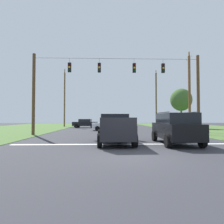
{
  "coord_description": "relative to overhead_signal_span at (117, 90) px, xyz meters",
  "views": [
    {
      "loc": [
        -1.13,
        -8.38,
        1.66
      ],
      "look_at": [
        -0.54,
        10.23,
        2.26
      ],
      "focal_mm": 30.99,
      "sensor_mm": 36.0,
      "label": 1
    }
  ],
  "objects": [
    {
      "name": "ground_plane",
      "position": [
        0.01,
        -11.09,
        -4.57
      ],
      "size": [
        120.0,
        120.0,
        0.0
      ],
      "primitive_type": "plane",
      "color": "#333338"
    },
    {
      "name": "stop_bar_stripe",
      "position": [
        0.01,
        -7.11,
        -4.57
      ],
      "size": [
        14.21,
        0.45,
        0.01
      ],
      "primitive_type": "cube",
      "color": "white",
      "rests_on": "ground"
    },
    {
      "name": "lane_dash_0",
      "position": [
        0.01,
        -1.11,
        -4.57
      ],
      "size": [
        2.5,
        0.15,
        0.01
      ],
      "primitive_type": "cube",
      "rotation": [
        0.0,
        0.0,
        1.57
      ],
      "color": "white",
      "rests_on": "ground"
    },
    {
      "name": "lane_dash_1",
      "position": [
        0.01,
        6.32,
        -4.57
      ],
      "size": [
        2.5,
        0.15,
        0.01
      ],
      "primitive_type": "cube",
      "rotation": [
        0.0,
        0.0,
        1.57
      ],
      "color": "white",
      "rests_on": "ground"
    },
    {
      "name": "lane_dash_2",
      "position": [
        0.01,
        11.42,
        -4.57
      ],
      "size": [
        2.5,
        0.15,
        0.01
      ],
      "primitive_type": "cube",
      "rotation": [
        0.0,
        0.0,
        1.57
      ],
      "color": "white",
      "rests_on": "ground"
    },
    {
      "name": "lane_dash_3",
      "position": [
        0.01,
        22.14,
        -4.57
      ],
      "size": [
        2.5,
        0.15,
        0.01
      ],
      "primitive_type": "cube",
      "rotation": [
        0.0,
        0.0,
        1.57
      ],
      "color": "white",
      "rests_on": "ground"
    },
    {
      "name": "overhead_signal_span",
      "position": [
        0.0,
        0.0,
        0.0
      ],
      "size": [
        17.02,
        0.31,
        8.16
      ],
      "color": "brown",
      "rests_on": "ground"
    },
    {
      "name": "pickup_truck",
      "position": [
        -0.54,
        -6.52,
        -3.61
      ],
      "size": [
        2.42,
        5.46,
        1.95
      ],
      "color": "black",
      "rests_on": "ground"
    },
    {
      "name": "suv_black",
      "position": [
        3.37,
        -7.11,
        -3.51
      ],
      "size": [
        2.29,
        4.84,
        2.05
      ],
      "color": "black",
      "rests_on": "ground"
    },
    {
      "name": "distant_car_crossing_white",
      "position": [
        -0.89,
        7.07,
        -3.78
      ],
      "size": [
        4.4,
        2.23,
        1.52
      ],
      "color": "silver",
      "rests_on": "ground"
    },
    {
      "name": "distant_car_oncoming",
      "position": [
        -4.78,
        14.82,
        -3.78
      ],
      "size": [
        4.45,
        2.33,
        1.52
      ],
      "color": "black",
      "rests_on": "ground"
    },
    {
      "name": "utility_pole_mid_right",
      "position": [
        9.31,
        4.21,
        0.3
      ],
      "size": [
        0.31,
        1.57,
        10.01
      ],
      "color": "brown",
      "rests_on": "ground"
    },
    {
      "name": "utility_pole_far_right",
      "position": [
        8.88,
        18.51,
        0.93
      ],
      "size": [
        0.29,
        1.61,
        11.24
      ],
      "color": "brown",
      "rests_on": "ground"
    },
    {
      "name": "utility_pole_mid_left",
      "position": [
        -9.23,
        18.55,
        0.96
      ],
      "size": [
        0.27,
        1.89,
        11.37
      ],
      "color": "brown",
      "rests_on": "ground"
    },
    {
      "name": "tree_roadside_right",
      "position": [
        11.63,
        12.77,
        0.21
      ],
      "size": [
        3.59,
        3.59,
        6.69
      ],
      "color": "brown",
      "rests_on": "ground"
    }
  ]
}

